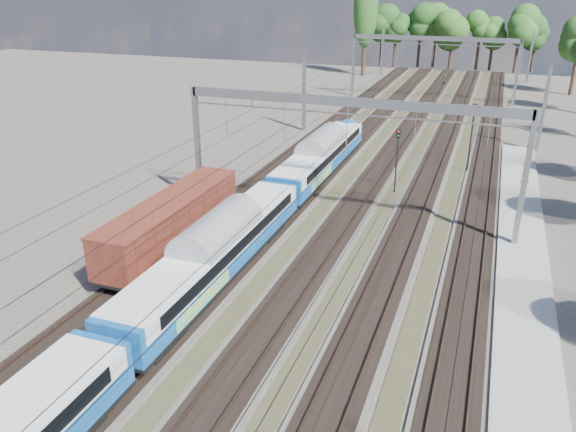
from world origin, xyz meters
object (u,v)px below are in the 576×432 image
(emu_train, at_px, (214,246))
(signal_near, at_px, (397,153))
(freight_boxcar, at_px, (172,221))
(signal_far, at_px, (472,129))
(worker, at_px, (444,81))

(emu_train, height_order, signal_near, signal_near)
(emu_train, xyz_separation_m, freight_boxcar, (-4.50, 2.95, -0.33))
(freight_boxcar, distance_m, signal_far, 28.87)
(worker, bearing_deg, emu_train, -173.31)
(freight_boxcar, height_order, worker, freight_boxcar)
(freight_boxcar, relative_size, signal_far, 2.14)
(signal_near, height_order, signal_far, signal_far)
(freight_boxcar, bearing_deg, signal_far, 54.95)
(emu_train, bearing_deg, worker, 85.83)
(signal_near, bearing_deg, emu_train, -101.58)
(freight_boxcar, xyz_separation_m, signal_far, (16.54, 23.58, 1.84))
(freight_boxcar, relative_size, worker, 8.45)
(signal_near, bearing_deg, signal_far, 64.69)
(emu_train, relative_size, freight_boxcar, 4.47)
(signal_near, distance_m, signal_far, 9.43)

